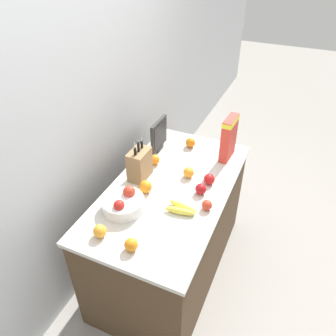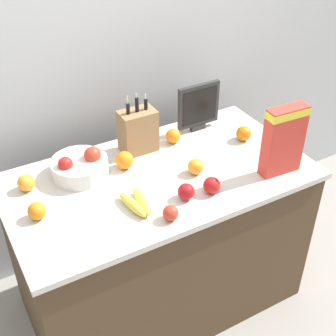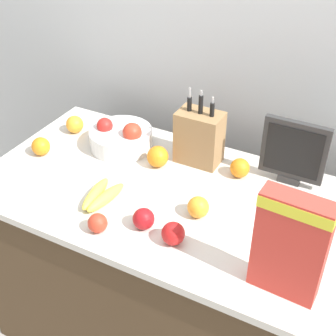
{
  "view_description": "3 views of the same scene",
  "coord_description": "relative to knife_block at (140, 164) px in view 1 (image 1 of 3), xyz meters",
  "views": [
    {
      "loc": [
        -1.6,
        -0.69,
        2.31
      ],
      "look_at": [
        0.04,
        0.04,
        0.99
      ],
      "focal_mm": 35.0,
      "sensor_mm": 36.0,
      "label": 1
    },
    {
      "loc": [
        -0.84,
        -1.57,
        2.17
      ],
      "look_at": [
        0.02,
        -0.05,
        0.93
      ],
      "focal_mm": 50.0,
      "sensor_mm": 36.0,
      "label": 2
    },
    {
      "loc": [
        0.64,
        -1.22,
        1.95
      ],
      "look_at": [
        0.02,
        -0.03,
        1.0
      ],
      "focal_mm": 50.0,
      "sensor_mm": 36.0,
      "label": 3
    }
  ],
  "objects": [
    {
      "name": "ground_plane",
      "position": [
        -0.01,
        -0.24,
        -0.98
      ],
      "size": [
        14.0,
        14.0,
        0.0
      ],
      "primitive_type": "plane",
      "color": "gray"
    },
    {
      "name": "wall_back",
      "position": [
        -0.01,
        0.36,
        0.32
      ],
      "size": [
        9.0,
        0.06,
        2.6
      ],
      "color": "silver",
      "rests_on": "ground_plane"
    },
    {
      "name": "counter",
      "position": [
        -0.01,
        -0.24,
        -0.54
      ],
      "size": [
        1.44,
        0.78,
        0.87
      ],
      "color": "#4C3823",
      "rests_on": "ground_plane"
    },
    {
      "name": "knife_block",
      "position": [
        0.0,
        0.0,
        0.0
      ],
      "size": [
        0.18,
        0.12,
        0.32
      ],
      "color": "#937047",
      "rests_on": "counter"
    },
    {
      "name": "small_monitor",
      "position": [
        0.37,
        0.02,
        0.03
      ],
      "size": [
        0.24,
        0.03,
        0.27
      ],
      "color": "#2D2D2D",
      "rests_on": "counter"
    },
    {
      "name": "cereal_box",
      "position": [
        0.5,
        -0.49,
        0.07
      ],
      "size": [
        0.2,
        0.08,
        0.34
      ],
      "rotation": [
        0.0,
        0.0,
        -0.06
      ],
      "color": "red",
      "rests_on": "counter"
    },
    {
      "name": "fruit_bowl",
      "position": [
        -0.33,
        -0.06,
        -0.06
      ],
      "size": [
        0.27,
        0.27,
        0.14
      ],
      "color": "silver",
      "rests_on": "counter"
    },
    {
      "name": "banana_bunch",
      "position": [
        -0.21,
        -0.4,
        -0.09
      ],
      "size": [
        0.12,
        0.2,
        0.04
      ],
      "rotation": [
        0.0,
        0.0,
        1.57
      ],
      "color": "yellow",
      "rests_on": "counter"
    },
    {
      "name": "apple_rear",
      "position": [
        0.01,
        -0.45,
        -0.07
      ],
      "size": [
        0.08,
        0.08,
        0.08
      ],
      "primitive_type": "sphere",
      "color": "#A31419",
      "rests_on": "counter"
    },
    {
      "name": "apple_near_bananas",
      "position": [
        -0.12,
        -0.54,
        -0.08
      ],
      "size": [
        0.07,
        0.07,
        0.07
      ],
      "primitive_type": "sphere",
      "color": "red",
      "rests_on": "counter"
    },
    {
      "name": "apple_rightmost",
      "position": [
        0.13,
        -0.47,
        -0.07
      ],
      "size": [
        0.08,
        0.08,
        0.08
      ],
      "primitive_type": "sphere",
      "color": "red",
      "rests_on": "counter"
    },
    {
      "name": "orange_front_left",
      "position": [
        0.52,
        -0.19,
        -0.07
      ],
      "size": [
        0.08,
        0.08,
        0.08
      ],
      "primitive_type": "sphere",
      "color": "orange",
      "rests_on": "counter"
    },
    {
      "name": "orange_front_right",
      "position": [
        -0.13,
        -0.11,
        -0.07
      ],
      "size": [
        0.09,
        0.09,
        0.09
      ],
      "primitive_type": "sphere",
      "color": "orange",
      "rests_on": "counter"
    },
    {
      "name": "orange_mid_right",
      "position": [
        0.19,
        -0.02,
        -0.07
      ],
      "size": [
        0.08,
        0.08,
        0.08
      ],
      "primitive_type": "sphere",
      "color": "orange",
      "rests_on": "counter"
    },
    {
      "name": "orange_back_center",
      "position": [
        0.14,
        -0.31,
        -0.07
      ],
      "size": [
        0.08,
        0.08,
        0.08
      ],
      "primitive_type": "sphere",
      "color": "orange",
      "rests_on": "counter"
    },
    {
      "name": "orange_mid_left",
      "position": [
        -0.59,
        -0.05,
        -0.07
      ],
      "size": [
        0.08,
        0.08,
        0.08
      ],
      "primitive_type": "sphere",
      "color": "orange",
      "rests_on": "counter"
    },
    {
      "name": "orange_front_center",
      "position": [
        -0.6,
        -0.26,
        -0.07
      ],
      "size": [
        0.08,
        0.08,
        0.08
      ],
      "primitive_type": "sphere",
      "color": "orange",
      "rests_on": "counter"
    }
  ]
}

